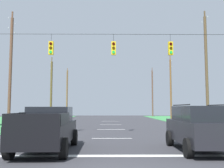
{
  "coord_description": "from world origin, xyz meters",
  "views": [
    {
      "loc": [
        -0.18,
        -6.71,
        1.9
      ],
      "look_at": [
        0.01,
        10.46,
        3.47
      ],
      "focal_mm": 41.96,
      "sensor_mm": 36.0,
      "label": 1
    }
  ],
  "objects_px": {
    "overhead_signal_span": "(110,76)",
    "utility_pole_near_left": "(152,92)",
    "pickup_truck": "(48,129)",
    "utility_pole_far_left": "(10,69)",
    "utility_pole_distant_right": "(51,89)",
    "suv_black": "(200,127)",
    "distant_car_crossing_white": "(33,120)",
    "utility_pole_distant_left": "(67,93)",
    "utility_pole_far_right": "(171,88)",
    "utility_pole_mid_right": "(206,69)"
  },
  "relations": [
    {
      "from": "suv_black",
      "to": "pickup_truck",
      "type": "bearing_deg",
      "value": 178.72
    },
    {
      "from": "distant_car_crossing_white",
      "to": "utility_pole_distant_right",
      "type": "bearing_deg",
      "value": 97.12
    },
    {
      "from": "utility_pole_near_left",
      "to": "utility_pole_distant_right",
      "type": "bearing_deg",
      "value": -136.36
    },
    {
      "from": "utility_pole_mid_right",
      "to": "utility_pole_far_right",
      "type": "distance_m",
      "value": 15.55
    },
    {
      "from": "pickup_truck",
      "to": "distant_car_crossing_white",
      "type": "relative_size",
      "value": 1.26
    },
    {
      "from": "utility_pole_mid_right",
      "to": "utility_pole_far_left",
      "type": "relative_size",
      "value": 1.06
    },
    {
      "from": "distant_car_crossing_white",
      "to": "utility_pole_distant_right",
      "type": "relative_size",
      "value": 0.44
    },
    {
      "from": "pickup_truck",
      "to": "utility_pole_far_left",
      "type": "relative_size",
      "value": 0.5
    },
    {
      "from": "distant_car_crossing_white",
      "to": "utility_pole_far_left",
      "type": "xyz_separation_m",
      "value": [
        -2.05,
        -0.51,
        4.65
      ]
    },
    {
      "from": "utility_pole_near_left",
      "to": "pickup_truck",
      "type": "bearing_deg",
      "value": -104.94
    },
    {
      "from": "distant_car_crossing_white",
      "to": "utility_pole_distant_left",
      "type": "relative_size",
      "value": 0.4
    },
    {
      "from": "suv_black",
      "to": "utility_pole_mid_right",
      "type": "relative_size",
      "value": 0.42
    },
    {
      "from": "utility_pole_near_left",
      "to": "utility_pole_far_left",
      "type": "relative_size",
      "value": 1.02
    },
    {
      "from": "overhead_signal_span",
      "to": "pickup_truck",
      "type": "xyz_separation_m",
      "value": [
        -2.83,
        -6.37,
        -3.15
      ]
    },
    {
      "from": "utility_pole_near_left",
      "to": "utility_pole_distant_left",
      "type": "xyz_separation_m",
      "value": [
        -19.11,
        -0.76,
        -0.2
      ]
    },
    {
      "from": "distant_car_crossing_white",
      "to": "utility_pole_far_left",
      "type": "bearing_deg",
      "value": -166.02
    },
    {
      "from": "suv_black",
      "to": "utility_pole_distant_right",
      "type": "relative_size",
      "value": 0.49
    },
    {
      "from": "overhead_signal_span",
      "to": "pickup_truck",
      "type": "height_order",
      "value": "overhead_signal_span"
    },
    {
      "from": "utility_pole_far_left",
      "to": "overhead_signal_span",
      "type": "bearing_deg",
      "value": -31.39
    },
    {
      "from": "utility_pole_mid_right",
      "to": "utility_pole_far_left",
      "type": "xyz_separation_m",
      "value": [
        -18.52,
        -1.37,
        -0.2
      ]
    },
    {
      "from": "overhead_signal_span",
      "to": "pickup_truck",
      "type": "bearing_deg",
      "value": -113.98
    },
    {
      "from": "utility_pole_far_left",
      "to": "utility_pole_distant_right",
      "type": "bearing_deg",
      "value": 90.06
    },
    {
      "from": "suv_black",
      "to": "distant_car_crossing_white",
      "type": "height_order",
      "value": "suv_black"
    },
    {
      "from": "pickup_truck",
      "to": "utility_pole_far_left",
      "type": "xyz_separation_m",
      "value": [
        -6.28,
        11.93,
        4.47
      ]
    },
    {
      "from": "overhead_signal_span",
      "to": "utility_pole_distant_left",
      "type": "bearing_deg",
      "value": 103.34
    },
    {
      "from": "distant_car_crossing_white",
      "to": "suv_black",
      "type": "bearing_deg",
      "value": -48.87
    },
    {
      "from": "pickup_truck",
      "to": "utility_pole_distant_right",
      "type": "xyz_separation_m",
      "value": [
        -6.3,
        28.96,
        3.85
      ]
    },
    {
      "from": "suv_black",
      "to": "utility_pole_far_left",
      "type": "relative_size",
      "value": 0.44
    },
    {
      "from": "overhead_signal_span",
      "to": "utility_pole_near_left",
      "type": "relative_size",
      "value": 1.56
    },
    {
      "from": "utility_pole_mid_right",
      "to": "utility_pole_distant_right",
      "type": "bearing_deg",
      "value": 139.81
    },
    {
      "from": "utility_pole_far_left",
      "to": "utility_pole_distant_right",
      "type": "distance_m",
      "value": 17.04
    },
    {
      "from": "utility_pole_distant_left",
      "to": "utility_pole_far_right",
      "type": "bearing_deg",
      "value": -42.33
    },
    {
      "from": "utility_pole_far_right",
      "to": "pickup_truck",
      "type": "bearing_deg",
      "value": -113.25
    },
    {
      "from": "overhead_signal_span",
      "to": "utility_pole_near_left",
      "type": "height_order",
      "value": "utility_pole_near_left"
    },
    {
      "from": "overhead_signal_span",
      "to": "utility_pole_far_right",
      "type": "relative_size",
      "value": 1.69
    },
    {
      "from": "utility_pole_mid_right",
      "to": "overhead_signal_span",
      "type": "bearing_deg",
      "value": -143.6
    },
    {
      "from": "overhead_signal_span",
      "to": "suv_black",
      "type": "xyz_separation_m",
      "value": [
        3.93,
        -6.52,
        -3.06
      ]
    },
    {
      "from": "pickup_truck",
      "to": "utility_pole_far_left",
      "type": "height_order",
      "value": "utility_pole_far_left"
    },
    {
      "from": "utility_pole_far_right",
      "to": "utility_pole_far_left",
      "type": "distance_m",
      "value": 25.2
    },
    {
      "from": "pickup_truck",
      "to": "suv_black",
      "type": "height_order",
      "value": "suv_black"
    },
    {
      "from": "utility_pole_distant_right",
      "to": "utility_pole_distant_left",
      "type": "relative_size",
      "value": 0.92
    },
    {
      "from": "suv_black",
      "to": "utility_pole_distant_left",
      "type": "relative_size",
      "value": 0.45
    },
    {
      "from": "utility_pole_near_left",
      "to": "utility_pole_distant_right",
      "type": "distance_m",
      "value": 26.0
    },
    {
      "from": "suv_black",
      "to": "utility_pole_near_left",
      "type": "bearing_deg",
      "value": 83.03
    },
    {
      "from": "utility_pole_near_left",
      "to": "utility_pole_mid_right",
      "type": "bearing_deg",
      "value": -90.47
    },
    {
      "from": "suv_black",
      "to": "utility_pole_near_left",
      "type": "relative_size",
      "value": 0.44
    },
    {
      "from": "overhead_signal_span",
      "to": "pickup_truck",
      "type": "relative_size",
      "value": 3.17
    },
    {
      "from": "utility_pole_near_left",
      "to": "utility_pole_distant_right",
      "type": "relative_size",
      "value": 1.12
    },
    {
      "from": "pickup_truck",
      "to": "suv_black",
      "type": "bearing_deg",
      "value": -1.28
    },
    {
      "from": "utility_pole_far_right",
      "to": "utility_pole_near_left",
      "type": "relative_size",
      "value": 0.93
    }
  ]
}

